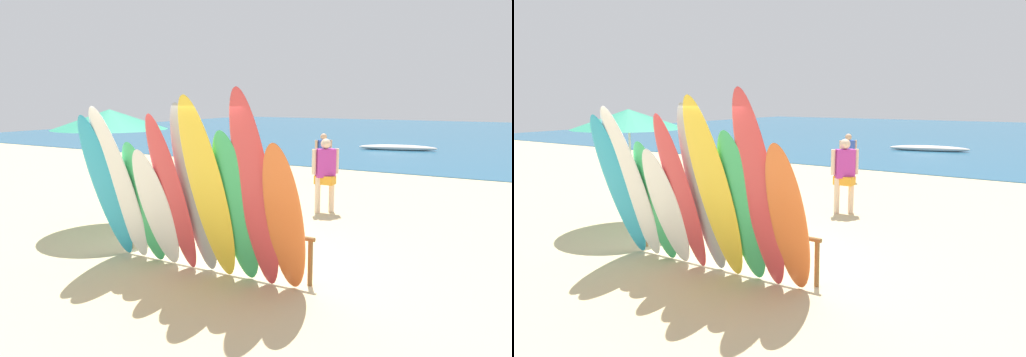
% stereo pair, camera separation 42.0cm
% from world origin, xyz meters
% --- Properties ---
extents(ground, '(60.00, 60.00, 0.00)m').
position_xyz_m(ground, '(0.00, 14.00, 0.00)').
color(ground, '#D3BC8C').
extents(ocean_water, '(60.00, 40.00, 0.02)m').
position_xyz_m(ocean_water, '(0.00, 30.61, 0.01)').
color(ocean_water, '#235B7F').
rests_on(ocean_water, ground).
extents(surfboard_rack, '(3.50, 0.07, 0.70)m').
position_xyz_m(surfboard_rack, '(0.00, 0.00, 0.56)').
color(surfboard_rack, brown).
rests_on(surfboard_rack, ground).
extents(surfboard_teal_0, '(0.60, 1.03, 2.37)m').
position_xyz_m(surfboard_teal_0, '(-1.47, -0.68, 1.19)').
color(surfboard_teal_0, '#289EC6').
rests_on(surfboard_teal_0, ground).
extents(surfboard_white_1, '(0.57, 1.00, 2.50)m').
position_xyz_m(surfboard_white_1, '(-1.20, -0.68, 1.25)').
color(surfboard_white_1, white).
rests_on(surfboard_white_1, ground).
extents(surfboard_green_2, '(0.60, 0.69, 1.98)m').
position_xyz_m(surfboard_green_2, '(-0.84, -0.53, 0.99)').
color(surfboard_green_2, '#38B266').
rests_on(surfboard_green_2, ground).
extents(surfboard_white_3, '(0.57, 0.80, 1.90)m').
position_xyz_m(surfboard_white_3, '(-0.54, -0.60, 0.95)').
color(surfboard_white_3, white).
rests_on(surfboard_white_3, ground).
extents(surfboard_red_4, '(0.51, 0.92, 2.41)m').
position_xyz_m(surfboard_red_4, '(-0.18, -0.66, 1.20)').
color(surfboard_red_4, '#D13D42').
rests_on(surfboard_red_4, ground).
extents(surfboard_grey_5, '(0.52, 0.89, 2.56)m').
position_xyz_m(surfboard_grey_5, '(0.16, -0.58, 1.28)').
color(surfboard_grey_5, '#999EA3').
rests_on(surfboard_grey_5, ground).
extents(surfboard_yellow_6, '(0.56, 1.07, 2.65)m').
position_xyz_m(surfboard_yellow_6, '(0.50, -0.73, 1.33)').
color(surfboard_yellow_6, yellow).
rests_on(surfboard_yellow_6, ground).
extents(surfboard_green_7, '(0.56, 0.89, 2.22)m').
position_xyz_m(surfboard_green_7, '(0.86, -0.59, 1.11)').
color(surfboard_green_7, '#38B266').
rests_on(surfboard_green_7, ground).
extents(surfboard_red_8, '(0.52, 0.97, 2.74)m').
position_xyz_m(surfboard_red_8, '(1.20, -0.69, 1.37)').
color(surfboard_red_8, '#D13D42').
rests_on(surfboard_red_8, ground).
extents(surfboard_orange_9, '(0.59, 0.95, 2.10)m').
position_xyz_m(surfboard_orange_9, '(1.58, -0.60, 1.05)').
color(surfboard_orange_9, orange).
rests_on(surfboard_orange_9, ground).
extents(beachgoer_midbeach, '(0.43, 0.43, 1.50)m').
position_xyz_m(beachgoer_midbeach, '(-1.30, 8.01, 0.86)').
color(beachgoer_midbeach, tan).
rests_on(beachgoer_midbeach, ground).
extents(beachgoer_near_rack, '(0.50, 0.47, 1.69)m').
position_xyz_m(beachgoer_near_rack, '(0.27, 4.16, 0.98)').
color(beachgoer_near_rack, beige).
rests_on(beachgoer_near_rack, ground).
extents(beach_chair_red, '(0.69, 0.79, 0.83)m').
position_xyz_m(beach_chair_red, '(-2.56, 2.30, 0.43)').
color(beach_chair_red, '#B7B7BC').
rests_on(beach_chair_red, ground).
extents(beach_umbrella, '(2.24, 2.24, 2.38)m').
position_xyz_m(beach_umbrella, '(-2.97, 0.87, 2.18)').
color(beach_umbrella, silver).
rests_on(beach_umbrella, ground).
extents(distant_boat, '(3.81, 1.45, 0.30)m').
position_xyz_m(distant_boat, '(-1.33, 18.06, 0.14)').
color(distant_boat, silver).
rests_on(distant_boat, ground).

